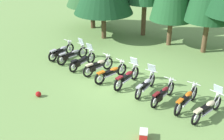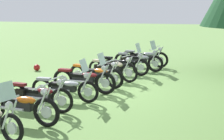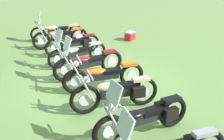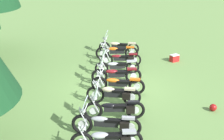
# 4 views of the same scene
# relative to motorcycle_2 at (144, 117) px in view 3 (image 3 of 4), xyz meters

# --- Properties ---
(ground_plane) EXTENTS (80.00, 80.00, 0.00)m
(ground_plane) POSITION_rel_motorcycle_2_xyz_m (2.83, -0.44, -0.46)
(ground_plane) COLOR #6B934C
(motorcycle_2) EXTENTS (0.77, 2.30, 1.37)m
(motorcycle_2) POSITION_rel_motorcycle_2_xyz_m (0.00, 0.00, 0.00)
(motorcycle_2) COLOR black
(motorcycle_2) RESTS_ON ground_plane
(motorcycle_3) EXTENTS (0.92, 2.18, 1.03)m
(motorcycle_3) POSITION_rel_motorcycle_2_xyz_m (1.23, -0.16, 0.02)
(motorcycle_3) COLOR black
(motorcycle_3) RESTS_ON ground_plane
(motorcycle_4) EXTENTS (0.96, 2.30, 1.02)m
(motorcycle_4) POSITION_rel_motorcycle_2_xyz_m (2.32, -0.48, -0.01)
(motorcycle_4) COLOR black
(motorcycle_4) RESTS_ON ground_plane
(motorcycle_5) EXTENTS (0.63, 2.34, 1.39)m
(motorcycle_5) POSITION_rel_motorcycle_2_xyz_m (3.36, -0.58, 0.02)
(motorcycle_5) COLOR black
(motorcycle_5) RESTS_ON ground_plane
(motorcycle_6) EXTENTS (0.70, 2.24, 1.35)m
(motorcycle_6) POSITION_rel_motorcycle_2_xyz_m (4.55, -0.80, -0.00)
(motorcycle_6) COLOR black
(motorcycle_6) RESTS_ON ground_plane
(motorcycle_7) EXTENTS (0.73, 2.19, 1.01)m
(motorcycle_7) POSITION_rel_motorcycle_2_xyz_m (5.62, -1.23, -0.01)
(motorcycle_7) COLOR black
(motorcycle_7) RESTS_ON ground_plane
(motorcycle_8) EXTENTS (0.68, 2.36, 1.03)m
(motorcycle_8) POSITION_rel_motorcycle_2_xyz_m (6.78, -1.17, 0.01)
(motorcycle_8) COLOR black
(motorcycle_8) RESTS_ON ground_plane
(motorcycle_9) EXTENTS (0.99, 2.29, 1.35)m
(motorcycle_9) POSITION_rel_motorcycle_2_xyz_m (7.82, -1.44, 0.01)
(motorcycle_9) COLOR black
(motorcycle_9) RESTS_ON ground_plane
(picnic_cooler) EXTENTS (0.47, 0.55, 0.39)m
(picnic_cooler) POSITION_rel_motorcycle_2_xyz_m (6.00, -4.27, -0.26)
(picnic_cooler) COLOR red
(picnic_cooler) RESTS_ON ground_plane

